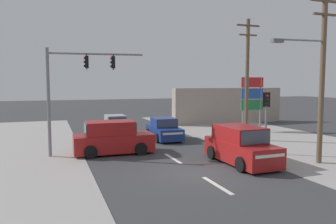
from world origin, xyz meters
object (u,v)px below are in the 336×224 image
object	(u,v)px
sedan_kerbside_parked	(164,130)
suv_oncoming_mid	(241,146)
suv_crossing_left	(113,139)
hatchback_oncoming_near	(115,125)
utility_pole_midground_right	(247,77)
pedestal_signal_right_kerb	(266,112)
utility_pole_foreground_right	(320,72)
traffic_signal_mast	(73,82)
shopping_plaza_sign	(252,96)

from	to	relation	value
sedan_kerbside_parked	suv_oncoming_mid	world-z (taller)	suv_oncoming_mid
suv_crossing_left	hatchback_oncoming_near	size ratio (longest dim) A/B	1.25
suv_crossing_left	suv_oncoming_mid	world-z (taller)	same
utility_pole_midground_right	pedestal_signal_right_kerb	bearing A→B (deg)	-109.76
utility_pole_foreground_right	suv_oncoming_mid	bearing A→B (deg)	159.75
traffic_signal_mast	hatchback_oncoming_near	size ratio (longest dim) A/B	1.64
pedestal_signal_right_kerb	suv_crossing_left	world-z (taller)	pedestal_signal_right_kerb
pedestal_signal_right_kerb	suv_oncoming_mid	size ratio (longest dim) A/B	0.78
utility_pole_midground_right	shopping_plaza_sign	xyz separation A→B (m)	(2.90, 3.60, -1.52)
utility_pole_foreground_right	hatchback_oncoming_near	bearing A→B (deg)	120.30
hatchback_oncoming_near	sedan_kerbside_parked	bearing A→B (deg)	-53.14
sedan_kerbside_parked	utility_pole_foreground_right	bearing A→B (deg)	-62.64
sedan_kerbside_parked	hatchback_oncoming_near	size ratio (longest dim) A/B	1.18
pedestal_signal_right_kerb	hatchback_oncoming_near	world-z (taller)	pedestal_signal_right_kerb
utility_pole_foreground_right	suv_oncoming_mid	world-z (taller)	utility_pole_foreground_right
traffic_signal_mast	shopping_plaza_sign	world-z (taller)	traffic_signal_mast
utility_pole_foreground_right	utility_pole_midground_right	bearing A→B (deg)	86.14
traffic_signal_mast	sedan_kerbside_parked	distance (m)	8.16
utility_pole_midground_right	hatchback_oncoming_near	distance (m)	11.03
utility_pole_foreground_right	hatchback_oncoming_near	distance (m)	15.94
shopping_plaza_sign	utility_pole_midground_right	bearing A→B (deg)	-128.89
pedestal_signal_right_kerb	suv_oncoming_mid	distance (m)	3.26
suv_crossing_left	hatchback_oncoming_near	bearing A→B (deg)	78.41
pedestal_signal_right_kerb	hatchback_oncoming_near	xyz separation A→B (m)	(-6.70, 10.62, -1.71)
utility_pole_midground_right	traffic_signal_mast	distance (m)	12.00
suv_crossing_left	shopping_plaza_sign	bearing A→B (deg)	20.93
utility_pole_midground_right	suv_oncoming_mid	distance (m)	7.96
traffic_signal_mast	hatchback_oncoming_near	bearing A→B (deg)	63.27
shopping_plaza_sign	traffic_signal_mast	bearing A→B (deg)	-162.60
hatchback_oncoming_near	suv_oncoming_mid	xyz separation A→B (m)	(4.17, -12.00, 0.18)
suv_crossing_left	sedan_kerbside_parked	world-z (taller)	suv_crossing_left
shopping_plaza_sign	suv_oncoming_mid	size ratio (longest dim) A/B	1.01
pedestal_signal_right_kerb	utility_pole_midground_right	bearing A→B (deg)	70.24
pedestal_signal_right_kerb	hatchback_oncoming_near	size ratio (longest dim) A/B	0.98
utility_pole_foreground_right	suv_crossing_left	xyz separation A→B (m)	(-9.33, 5.85, -3.74)
shopping_plaza_sign	suv_oncoming_mid	world-z (taller)	shopping_plaza_sign
utility_pole_midground_right	sedan_kerbside_parked	distance (m)	7.02
utility_pole_foreground_right	sedan_kerbside_parked	bearing A→B (deg)	117.36
pedestal_signal_right_kerb	sedan_kerbside_parked	world-z (taller)	pedestal_signal_right_kerb
traffic_signal_mast	hatchback_oncoming_near	world-z (taller)	traffic_signal_mast
utility_pole_midground_right	sedan_kerbside_parked	world-z (taller)	utility_pole_midground_right
hatchback_oncoming_near	suv_oncoming_mid	world-z (taller)	suv_oncoming_mid
suv_crossing_left	sedan_kerbside_parked	xyz separation A→B (m)	(4.41, 3.66, -0.18)
shopping_plaza_sign	suv_oncoming_mid	xyz separation A→B (m)	(-7.01, -9.37, -2.10)
utility_pole_foreground_right	utility_pole_midground_right	world-z (taller)	utility_pole_foreground_right
shopping_plaza_sign	suv_crossing_left	bearing A→B (deg)	-159.07
utility_pole_foreground_right	pedestal_signal_right_kerb	size ratio (longest dim) A/B	2.40
utility_pole_midground_right	suv_oncoming_mid	xyz separation A→B (m)	(-4.11, -5.78, -3.62)
utility_pole_foreground_right	shopping_plaza_sign	bearing A→B (deg)	72.48
shopping_plaza_sign	hatchback_oncoming_near	distance (m)	11.71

